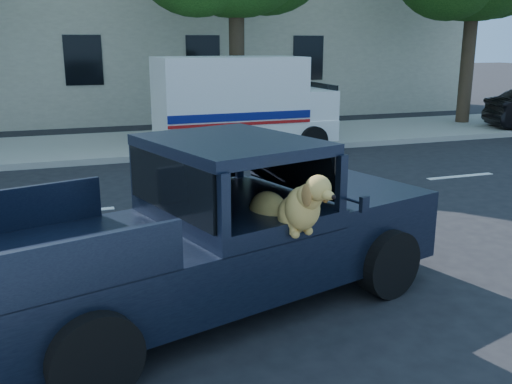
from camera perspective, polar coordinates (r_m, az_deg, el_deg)
ground at (r=6.86m, az=-17.77°, el=-9.78°), size 120.00×120.00×0.00m
far_sidewalk at (r=15.70m, az=-19.11°, el=4.07°), size 60.00×4.00×0.15m
lane_stripes at (r=10.26m, az=-7.33°, el=-0.97°), size 21.60×0.14×0.01m
pickup_truck at (r=6.10m, az=-4.89°, el=-6.05°), size 5.34×3.28×1.79m
mail_truck at (r=14.68m, az=-1.58°, el=8.06°), size 4.45×2.32×2.42m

